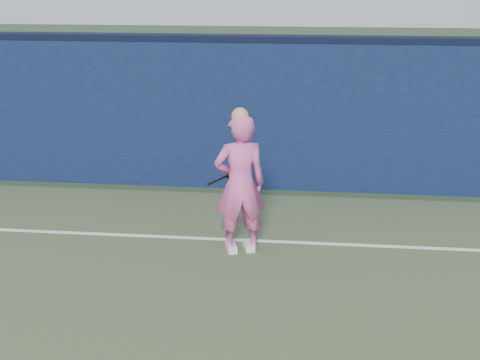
# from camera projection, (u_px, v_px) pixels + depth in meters

# --- Properties ---
(backstop_wall) EXTENTS (24.00, 0.40, 2.50)m
(backstop_wall) POSITION_uv_depth(u_px,v_px,m) (305.00, 117.00, 11.28)
(backstop_wall) COLOR #0C1235
(backstop_wall) RESTS_ON ground
(wall_cap) EXTENTS (24.00, 0.42, 0.10)m
(wall_cap) POSITION_uv_depth(u_px,v_px,m) (307.00, 39.00, 10.89)
(wall_cap) COLOR black
(wall_cap) RESTS_ON backstop_wall
(player) EXTENTS (0.79, 0.64, 1.97)m
(player) POSITION_uv_depth(u_px,v_px,m) (240.00, 184.00, 8.77)
(player) COLOR #E559A0
(player) RESTS_ON ground
(racket) EXTENTS (0.48, 0.35, 0.30)m
(racket) POSITION_uv_depth(u_px,v_px,m) (233.00, 174.00, 9.22)
(racket) COLOR black
(racket) RESTS_ON ground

